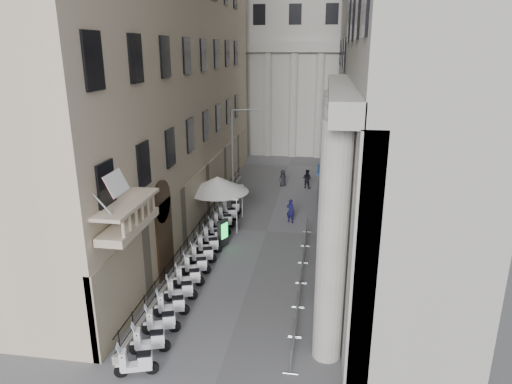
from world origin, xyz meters
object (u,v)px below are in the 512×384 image
(security_tent, at_px, (219,185))
(pedestrian_b, at_px, (307,179))
(scooter_0, at_px, (138,375))
(street_lamp, at_px, (236,147))
(pedestrian_a, at_px, (291,211))
(info_kiosk, at_px, (223,233))

(security_tent, distance_m, pedestrian_b, 12.01)
(scooter_0, relative_size, pedestrian_b, 0.84)
(scooter_0, bearing_deg, security_tent, -16.10)
(street_lamp, distance_m, pedestrian_b, 8.03)
(street_lamp, height_order, pedestrian_b, street_lamp)
(scooter_0, xyz_separation_m, security_tent, (-0.42, 16.42, 3.05))
(pedestrian_a, bearing_deg, security_tent, 36.93)
(pedestrian_a, relative_size, pedestrian_b, 1.01)
(scooter_0, xyz_separation_m, info_kiosk, (0.68, 12.65, 0.93))
(street_lamp, bearing_deg, info_kiosk, -104.43)
(scooter_0, height_order, pedestrian_b, pedestrian_b)
(pedestrian_b, bearing_deg, scooter_0, 100.39)
(info_kiosk, height_order, pedestrian_b, info_kiosk)
(security_tent, height_order, street_lamp, street_lamp)
(security_tent, bearing_deg, pedestrian_b, 59.76)
(scooter_0, relative_size, info_kiosk, 0.81)
(scooter_0, bearing_deg, pedestrian_a, -32.54)
(street_lamp, bearing_deg, scooter_0, -109.48)
(security_tent, height_order, pedestrian_b, security_tent)
(pedestrian_a, xyz_separation_m, pedestrian_b, (0.82, 9.00, -0.01))
(street_lamp, distance_m, info_kiosk, 10.59)
(scooter_0, height_order, street_lamp, street_lamp)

